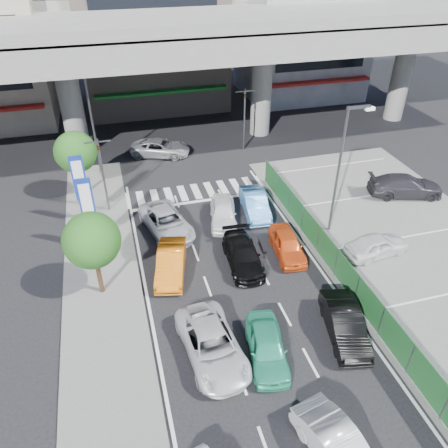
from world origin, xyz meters
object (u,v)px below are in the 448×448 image
object	(u,v)px
tree_near	(92,241)
parked_sedan_dgrey	(406,186)
wagon_silver_front_left	(167,222)
signboard_near	(87,205)
street_lamp_left	(93,112)
sedan_white_mid_left	(212,345)
hatch_black_mid_right	(345,324)
traffic_light_right	(245,104)
taxi_orange_right	(287,245)
taxi_orange_left	(171,263)
traffic_cone	(333,259)
crossing_wagon_silver	(160,148)
sedan_black_mid	(243,255)
sedan_white_front_mid	(223,213)
traffic_light_left	(100,158)
taxi_teal_mid	(267,347)
signboard_far	(80,180)
kei_truck_front_right	(255,204)
street_lamp_right	(343,161)
tree_far	(75,152)
parked_sedan_white	(377,245)

from	to	relation	value
tree_near	parked_sedan_dgrey	distance (m)	21.70
wagon_silver_front_left	signboard_near	bearing A→B (deg)	175.31
street_lamp_left	sedan_white_mid_left	world-z (taller)	street_lamp_left
sedan_white_mid_left	hatch_black_mid_right	size ratio (longest dim) A/B	1.19
traffic_light_right	taxi_orange_right	xyz separation A→B (m)	(-1.97, -14.52, -3.29)
taxi_orange_left	traffic_cone	distance (m)	9.02
tree_near	crossing_wagon_silver	xyz separation A→B (m)	(5.46, 15.68, -2.71)
sedan_black_mid	taxi_orange_right	bearing A→B (deg)	7.59
wagon_silver_front_left	sedan_white_front_mid	xyz separation A→B (m)	(3.67, 0.11, 0.01)
traffic_light_left	traffic_cone	xyz separation A→B (m)	(11.80, -9.17, -3.49)
taxi_teal_mid	parked_sedan_dgrey	bearing A→B (deg)	47.09
signboard_far	taxi_orange_right	distance (m)	13.12
taxi_orange_right	sedan_white_front_mid	xyz separation A→B (m)	(-2.69, 4.24, 0.04)
sedan_black_mid	street_lamp_left	bearing A→B (deg)	120.95
sedan_black_mid	kei_truck_front_right	size ratio (longest dim) A/B	1.04
traffic_light_right	parked_sedan_dgrey	xyz separation A→B (m)	(8.58, -10.52, -3.14)
signboard_far	sedan_white_front_mid	xyz separation A→B (m)	(8.44, -2.27, -2.37)
traffic_light_right	street_lamp_right	distance (m)	13.13
tree_far	wagon_silver_front_left	xyz separation A→B (m)	(4.97, -5.89, -2.70)
signboard_far	parked_sedan_dgrey	distance (m)	21.94
taxi_orange_left	kei_truck_front_right	xyz separation A→B (m)	(6.40, 4.58, 0.00)
traffic_cone	taxi_teal_mid	bearing A→B (deg)	-139.02
signboard_far	signboard_near	bearing A→B (deg)	-82.41
sedan_white_front_mid	traffic_cone	world-z (taller)	sedan_white_front_mid
parked_sedan_dgrey	traffic_cone	xyz separation A→B (m)	(-8.48, -5.64, -0.35)
sedan_white_front_mid	sedan_black_mid	bearing A→B (deg)	-77.83
street_lamp_right	sedan_white_mid_left	size ratio (longest dim) A/B	1.61
tree_near	crossing_wagon_silver	distance (m)	16.83
tree_far	sedan_white_mid_left	size ratio (longest dim) A/B	0.97
tree_near	tree_far	bearing A→B (deg)	94.36
traffic_light_left	tree_near	xyz separation A→B (m)	(-0.80, -8.00, -0.55)
tree_far	taxi_orange_right	bearing A→B (deg)	-41.48
taxi_orange_right	sedan_white_front_mid	bearing A→B (deg)	127.99
signboard_near	sedan_white_mid_left	xyz separation A→B (m)	(4.73, -9.44, -2.37)
tree_far	taxi_orange_left	size ratio (longest dim) A/B	1.15
sedan_black_mid	parked_sedan_white	bearing A→B (deg)	-6.10
taxi_orange_right	sedan_black_mid	bearing A→B (deg)	-170.37
sedan_white_mid_left	tree_near	bearing A→B (deg)	125.03
traffic_light_left	traffic_cone	world-z (taller)	traffic_light_left
taxi_orange_right	traffic_cone	world-z (taller)	taxi_orange_right
taxi_orange_left	parked_sedan_dgrey	distance (m)	17.74
traffic_light_right	kei_truck_front_right	size ratio (longest dim) A/B	1.24
street_lamp_left	traffic_cone	distance (m)	19.77
taxi_teal_mid	parked_sedan_white	bearing A→B (deg)	41.30
sedan_black_mid	sedan_white_front_mid	size ratio (longest dim) A/B	1.08
traffic_light_right	taxi_teal_mid	size ratio (longest dim) A/B	1.32
street_lamp_left	kei_truck_front_right	xyz separation A→B (m)	(9.48, -8.79, -4.08)
tree_far	traffic_light_right	bearing A→B (deg)	18.69
sedan_white_front_mid	sedan_white_mid_left	bearing A→B (deg)	-94.91
signboard_far	sedan_white_front_mid	bearing A→B (deg)	-15.06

